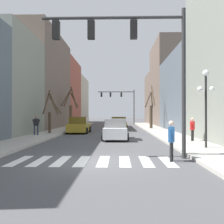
{
  "coord_description": "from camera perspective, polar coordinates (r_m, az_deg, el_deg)",
  "views": [
    {
      "loc": [
        1.09,
        -10.81,
        2.0
      ],
      "look_at": [
        0.12,
        27.57,
        2.29
      ],
      "focal_mm": 42.0,
      "sensor_mm": 36.0,
      "label": 1
    }
  ],
  "objects": [
    {
      "name": "street_tree_right_far",
      "position": [
        34.21,
        8.49,
        0.21
      ],
      "size": [
        1.31,
        3.04,
        5.59
      ],
      "color": "#473828",
      "rests_on": "sidewalk_right"
    },
    {
      "name": "building_row_left",
      "position": [
        40.89,
        -14.39,
        4.61
      ],
      "size": [
        6.0,
        65.61,
        12.98
      ],
      "color": "#515B66",
      "rests_on": "ground_plane"
    },
    {
      "name": "car_parked_right_mid",
      "position": [
        20.53,
        0.74,
        -3.91
      ],
      "size": [
        2.0,
        4.39,
        1.62
      ],
      "rotation": [
        0.0,
        0.0,
        1.57
      ],
      "color": "white",
      "rests_on": "ground_plane"
    },
    {
      "name": "traffic_signal_far",
      "position": [
        50.18,
        1.92,
        2.93
      ],
      "size": [
        7.02,
        0.28,
        6.65
      ],
      "color": "#2D2D2D",
      "rests_on": "ground_plane"
    },
    {
      "name": "building_row_right",
      "position": [
        33.16,
        17.21,
        6.64
      ],
      "size": [
        6.0,
        55.28,
        13.91
      ],
      "color": "#515B66",
      "rests_on": "ground_plane"
    },
    {
      "name": "car_driving_away_lane",
      "position": [
        27.83,
        -7.16,
        -2.91
      ],
      "size": [
        2.19,
        4.58,
        1.71
      ],
      "rotation": [
        0.0,
        0.0,
        1.57
      ],
      "color": "#A38423",
      "rests_on": "ground_plane"
    },
    {
      "name": "traffic_signal_near",
      "position": [
        12.27,
        4.42,
        13.81
      ],
      "size": [
        6.54,
        0.28,
        6.79
      ],
      "color": "#2D2D2D",
      "rests_on": "ground_plane"
    },
    {
      "name": "pedestrian_crossing_street",
      "position": [
        24.04,
        -16.19,
        -2.41
      ],
      "size": [
        0.74,
        0.24,
        1.71
      ],
      "rotation": [
        0.0,
        0.0,
        6.23
      ],
      "color": "#282D47",
      "rests_on": "sidewalk_left"
    },
    {
      "name": "car_parked_right_near",
      "position": [
        33.69,
        1.48,
        -2.53
      ],
      "size": [
        2.19,
        4.42,
        1.64
      ],
      "rotation": [
        0.0,
        0.0,
        1.57
      ],
      "color": "#A38423",
      "rests_on": "ground_plane"
    },
    {
      "name": "street_lamp_right_corner",
      "position": [
        15.37,
        19.75,
        4.02
      ],
      "size": [
        0.95,
        0.36,
        4.29
      ],
      "color": "black",
      "rests_on": "sidewalk_right"
    },
    {
      "name": "pedestrian_on_right_sidewalk",
      "position": [
        18.86,
        17.11,
        -3.16
      ],
      "size": [
        0.45,
        0.62,
        1.6
      ],
      "rotation": [
        0.0,
        0.0,
        4.13
      ],
      "color": "black",
      "rests_on": "sidewalk_right"
    },
    {
      "name": "street_tree_left_mid",
      "position": [
        25.97,
        -13.25,
        -0.22
      ],
      "size": [
        2.05,
        1.67,
        4.22
      ],
      "color": "#473828",
      "rests_on": "sidewalk_left"
    },
    {
      "name": "pedestrian_waiting_at_curb",
      "position": [
        11.38,
        12.81,
        -5.38
      ],
      "size": [
        0.33,
        0.73,
        1.72
      ],
      "rotation": [
        0.0,
        0.0,
        1.27
      ],
      "color": "black",
      "rests_on": "ground_plane"
    },
    {
      "name": "crosswalk_stripes",
      "position": [
        11.33,
        -4.19,
        -10.59
      ],
      "size": [
        6.75,
        2.6,
        0.01
      ],
      "color": "white",
      "rests_on": "ground_plane"
    },
    {
      "name": "street_tree_right_mid",
      "position": [
        37.21,
        -8.96,
        0.78
      ],
      "size": [
        2.7,
        1.84,
        5.77
      ],
      "color": "brown",
      "rests_on": "sidewalk_left"
    },
    {
      "name": "ground_plane",
      "position": [
        11.04,
        -4.34,
        -10.87
      ],
      "size": [
        240.0,
        240.0,
        0.0
      ],
      "primitive_type": "plane",
      "color": "#4C4C4F"
    }
  ]
}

